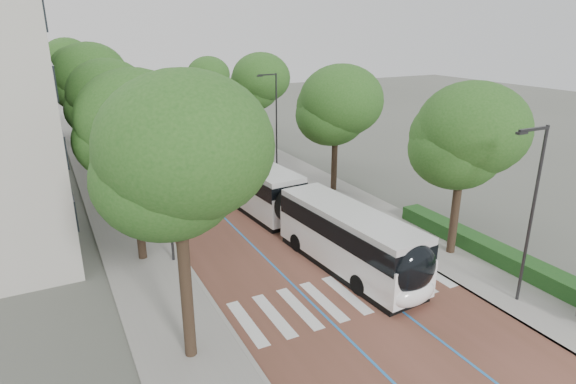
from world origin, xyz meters
name	(u,v)px	position (x,y,z in m)	size (l,w,h in m)	color
ground	(355,306)	(0.00, 0.00, 0.00)	(160.00, 160.00, 0.00)	#51544C
road	(155,135)	(0.00, 40.00, 0.01)	(11.00, 140.00, 0.02)	brown
sidewalk_left	(85,141)	(-7.50, 40.00, 0.06)	(4.00, 140.00, 0.12)	gray
sidewalk_right	(217,129)	(7.50, 40.00, 0.06)	(4.00, 140.00, 0.12)	gray
kerb_left	(103,140)	(-5.60, 40.00, 0.06)	(0.20, 140.00, 0.14)	gray
kerb_right	(202,130)	(5.60, 40.00, 0.06)	(0.20, 140.00, 0.14)	gray
zebra_crossing	(346,294)	(0.20, 1.00, 0.03)	(10.55, 3.60, 0.01)	silver
lane_line_left	(141,136)	(-1.60, 40.00, 0.02)	(0.12, 126.00, 0.01)	#246DB7
lane_line_right	(169,134)	(1.60, 40.00, 0.02)	(0.12, 126.00, 0.01)	#246DB7
hedge	(499,254)	(9.10, 0.00, 0.52)	(1.20, 14.00, 0.80)	#19491B
streetlight_near	(531,203)	(6.62, -3.00, 4.82)	(1.82, 0.20, 8.00)	#2A2A2D
streetlight_far	(274,113)	(6.62, 22.00, 4.82)	(1.82, 0.20, 8.00)	#2A2A2D
lamp_post_left	(168,188)	(-6.10, 8.00, 4.12)	(0.14, 0.14, 8.00)	#2A2A2D
trees_left	(90,87)	(-7.50, 25.82, 7.31)	(6.04, 60.93, 10.10)	black
trees_right	(293,98)	(7.70, 20.68, 6.17)	(6.04, 47.48, 8.95)	black
lead_bus	(307,215)	(1.42, 6.98, 1.63)	(3.85, 18.53, 3.20)	black
bus_queued_0	(223,154)	(1.95, 22.49, 1.62)	(2.72, 12.44, 3.20)	white
bus_queued_1	(177,125)	(1.83, 36.63, 1.62)	(2.57, 12.40, 3.20)	white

